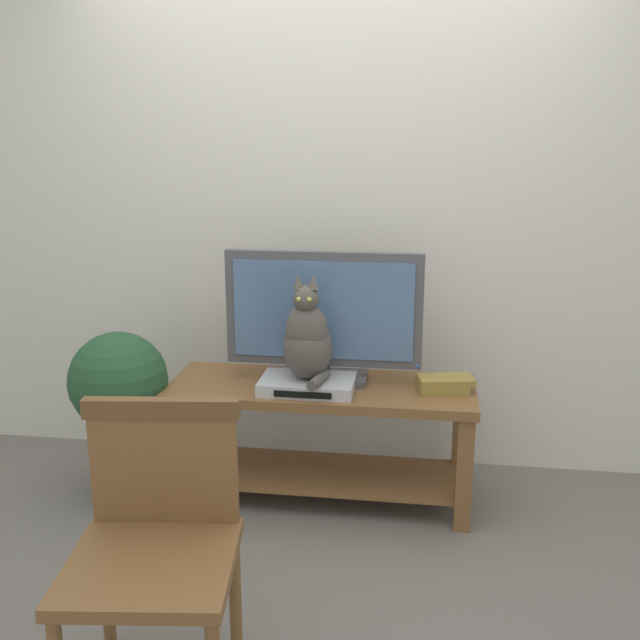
{
  "coord_description": "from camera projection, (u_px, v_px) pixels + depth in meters",
  "views": [
    {
      "loc": [
        0.43,
        -2.5,
        1.67
      ],
      "look_at": [
        -0.01,
        0.54,
        0.87
      ],
      "focal_mm": 41.01,
      "sensor_mm": 36.0,
      "label": 1
    }
  ],
  "objects": [
    {
      "name": "media_box",
      "position": [
        308.0,
        384.0,
        3.23
      ],
      "size": [
        0.41,
        0.29,
        0.06
      ],
      "color": "#BCBCC1",
      "rests_on": "tv_stand"
    },
    {
      "name": "back_wall",
      "position": [
        338.0,
        188.0,
        3.59
      ],
      "size": [
        7.0,
        0.12,
        2.8
      ],
      "primitive_type": "cube",
      "color": "silver",
      "rests_on": "ground"
    },
    {
      "name": "book_stack",
      "position": [
        443.0,
        384.0,
        3.22
      ],
      "size": [
        0.27,
        0.19,
        0.07
      ],
      "color": "olive",
      "rests_on": "tv_stand"
    },
    {
      "name": "potted_plant",
      "position": [
        120.0,
        397.0,
        3.29
      ],
      "size": [
        0.44,
        0.44,
        0.81
      ],
      "color": "#47474C",
      "rests_on": "ground"
    },
    {
      "name": "tv_stand",
      "position": [
        322.0,
        421.0,
        3.35
      ],
      "size": [
        1.38,
        0.5,
        0.56
      ],
      "color": "brown",
      "rests_on": "ground"
    },
    {
      "name": "wooden_chair",
      "position": [
        157.0,
        529.0,
        2.17
      ],
      "size": [
        0.53,
        0.54,
        0.88
      ],
      "color": "brown",
      "rests_on": "ground"
    },
    {
      "name": "ground_plane",
      "position": [
        303.0,
        568.0,
        2.87
      ],
      "size": [
        12.0,
        12.0,
        0.0
      ],
      "primitive_type": "plane",
      "color": "slate"
    },
    {
      "name": "tv",
      "position": [
        324.0,
        315.0,
        3.29
      ],
      "size": [
        0.89,
        0.2,
        0.6
      ],
      "color": "#4C4C51",
      "rests_on": "tv_stand"
    },
    {
      "name": "cat",
      "position": [
        307.0,
        339.0,
        3.17
      ],
      "size": [
        0.21,
        0.29,
        0.47
      ],
      "color": "#514C47",
      "rests_on": "media_box"
    }
  ]
}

